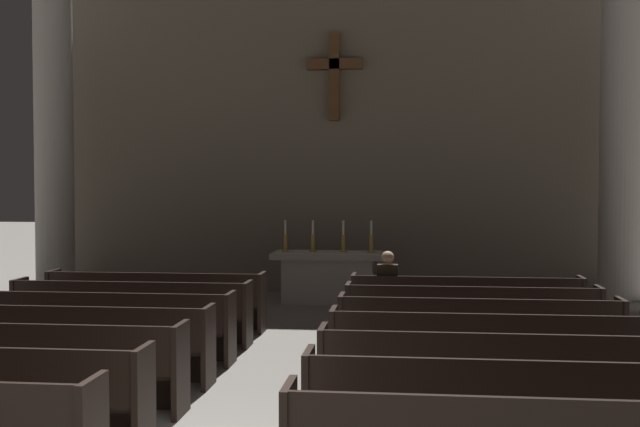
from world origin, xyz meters
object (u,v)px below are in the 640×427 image
Objects in this scene: pew_left_row_5 at (102,326)px; pew_right_row_7 at (466,306)px; pew_right_row_3 at (499,378)px; column_left_third at (54,118)px; pew_right_row_2 at (515,411)px; pew_right_row_5 at (479,334)px; pew_left_row_7 at (156,301)px; column_right_third at (621,112)px; pew_left_row_3 at (18,365)px; pew_right_row_4 at (488,353)px; candlestick_inner_right at (343,242)px; pew_left_row_6 at (131,312)px; candlestick_outer_left at (285,242)px; altar at (328,276)px; pew_left_row_4 at (65,343)px; candlestick_inner_left at (313,242)px; pew_right_row_6 at (472,319)px; lone_worshipper at (388,291)px; candlestick_outer_right at (371,242)px.

pew_right_row_7 is at bearing 24.82° from pew_left_row_5.
pew_right_row_7 is (0.00, 4.55, 0.00)m from pew_right_row_3.
pew_right_row_2 is at bearing -47.25° from column_left_third.
column_left_third is (-7.93, 5.17, 3.19)m from pew_right_row_5.
pew_left_row_7 is 9.02m from column_right_third.
pew_right_row_3 is at bearing -90.00° from pew_right_row_7.
pew_left_row_3 is 4.92m from pew_right_row_3.
pew_right_row_7 is at bearing 0.00° from pew_left_row_7.
pew_right_row_7 is (0.00, 3.41, 0.00)m from pew_right_row_4.
candlestick_inner_right reaches higher than pew_right_row_7.
candlestick_outer_left is at bearing 69.75° from pew_left_row_6.
altar is (-5.47, 0.33, -3.13)m from column_right_third.
pew_left_row_4 and pew_right_row_2 have the same top height.
pew_right_row_5 is 1.00× the size of pew_right_row_7.
pew_left_row_7 is 5.66× the size of candlestick_inner_left.
pew_right_row_6 is 2.67× the size of lone_worshipper.
candlestick_inner_right is at bearing 70.46° from pew_left_row_3.
lone_worshipper is (1.56, -3.18, -0.51)m from candlestick_inner_left.
candlestick_inner_right is at bearing 63.35° from pew_left_row_5.
pew_right_row_3 is (4.92, -3.41, 0.00)m from pew_left_row_6.
lone_worshipper is (0.41, -3.18, -0.51)m from candlestick_outer_right.
pew_left_row_3 is 5.66× the size of candlestick_outer_left.
pew_right_row_3 and pew_right_row_5 have the same top height.
pew_left_row_3 and pew_left_row_7 have the same top height.
pew_left_row_6 and pew_right_row_5 have the same top height.
candlestick_inner_right reaches higher than pew_left_row_5.
pew_left_row_7 is at bearing 130.86° from pew_right_row_2.
pew_left_row_4 is 1.00× the size of pew_right_row_3.
pew_left_row_6 is 1.00× the size of pew_right_row_4.
pew_right_row_2 is 5.85m from lone_worshipper.
pew_right_row_5 is 2.67× the size of lone_worshipper.
pew_right_row_5 is 5.66× the size of candlestick_outer_left.
altar is at bearing 60.58° from pew_left_row_6.
column_left_third reaches higher than pew_left_row_7.
pew_right_row_4 is 5.66× the size of candlestick_inner_left.
pew_right_row_5 is 1.14m from pew_right_row_6.
lone_worshipper is at bearing -82.70° from candlestick_outer_right.
candlestick_outer_right is at bearing 66.94° from pew_left_row_3.
candlestick_outer_right is at bearing 116.52° from pew_right_row_7.
column_left_third reaches higher than pew_right_row_2.
pew_right_row_6 is (4.92, 2.27, 0.00)m from pew_left_row_4.
pew_right_row_4 is 3.41m from pew_right_row_7.
pew_left_row_7 is 1.00× the size of pew_right_row_2.
pew_right_row_2 is at bearing -90.00° from pew_right_row_7.
column_right_third is 5.74m from candlestick_inner_right.
altar reaches higher than pew_left_row_3.
column_right_third is at bearing -2.97° from candlestick_outer_left.
candlestick_inner_left is 1.00× the size of candlestick_outer_right.
pew_right_row_4 is at bearing -115.54° from column_right_third.
pew_left_row_3 and pew_left_row_4 have the same top height.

